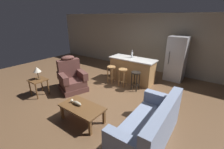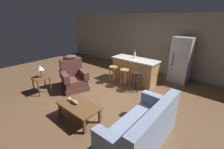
% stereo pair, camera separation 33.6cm
% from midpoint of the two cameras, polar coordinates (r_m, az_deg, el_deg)
% --- Properties ---
extents(ground_plane, '(12.00, 12.00, 0.00)m').
position_cam_midpoint_polar(ground_plane, '(5.14, -1.90, -7.34)').
color(ground_plane, brown).
extents(back_wall, '(12.00, 0.05, 2.60)m').
position_cam_midpoint_polar(back_wall, '(7.32, 13.57, 11.55)').
color(back_wall, '#A89E89').
rests_on(back_wall, ground_plane).
extents(coffee_table, '(1.10, 0.60, 0.42)m').
position_cam_midpoint_polar(coffee_table, '(3.84, -13.85, -12.45)').
color(coffee_table, brown).
rests_on(coffee_table, ground_plane).
extents(fish_figurine, '(0.34, 0.10, 0.10)m').
position_cam_midpoint_polar(fish_figurine, '(3.90, -15.93, -10.41)').
color(fish_figurine, '#4C3823').
rests_on(fish_figurine, coffee_table).
extents(couch, '(0.87, 1.91, 0.94)m').
position_cam_midpoint_polar(couch, '(3.30, 11.17, -19.14)').
color(couch, '#8493B2').
rests_on(couch, ground_plane).
extents(recliner_near_lamp, '(1.08, 1.08, 1.20)m').
position_cam_midpoint_polar(recliner_near_lamp, '(5.49, -16.80, -1.47)').
color(recliner_near_lamp, brown).
rests_on(recliner_near_lamp, ground_plane).
extents(end_table, '(0.48, 0.48, 0.56)m').
position_cam_midpoint_polar(end_table, '(5.50, -27.88, -2.65)').
color(end_table, brown).
rests_on(end_table, ground_plane).
extents(table_lamp, '(0.24, 0.24, 0.41)m').
position_cam_midpoint_polar(table_lamp, '(5.38, -28.27, 1.45)').
color(table_lamp, '#4C3823').
rests_on(table_lamp, end_table).
extents(kitchen_island, '(1.80, 0.70, 0.95)m').
position_cam_midpoint_polar(kitchen_island, '(5.97, 6.07, 1.75)').
color(kitchen_island, '#AD7F4C').
rests_on(kitchen_island, ground_plane).
extents(bar_stool_left, '(0.32, 0.32, 0.68)m').
position_cam_midpoint_polar(bar_stool_left, '(5.78, -1.93, 1.13)').
color(bar_stool_left, '#A87A47').
rests_on(bar_stool_left, ground_plane).
extents(bar_stool_middle, '(0.32, 0.32, 0.68)m').
position_cam_midpoint_polar(bar_stool_middle, '(5.49, 2.41, 0.00)').
color(bar_stool_middle, '#A87A47').
rests_on(bar_stool_middle, ground_plane).
extents(bar_stool_right, '(0.32, 0.32, 0.68)m').
position_cam_midpoint_polar(bar_stool_right, '(5.23, 7.20, -1.23)').
color(bar_stool_right, black).
rests_on(bar_stool_right, ground_plane).
extents(refrigerator, '(0.70, 0.69, 1.76)m').
position_cam_midpoint_polar(refrigerator, '(6.46, 21.93, 5.55)').
color(refrigerator, '#B7B7BC').
rests_on(refrigerator, ground_plane).
extents(bottle_tall_green, '(0.08, 0.08, 0.30)m').
position_cam_midpoint_polar(bottle_tall_green, '(5.90, 6.00, 7.48)').
color(bottle_tall_green, silver).
rests_on(bottle_tall_green, kitchen_island).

